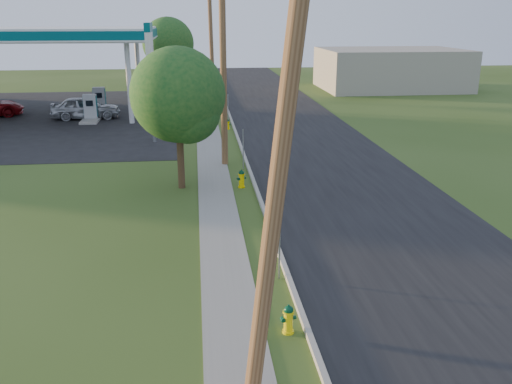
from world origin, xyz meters
The scene contains 22 objects.
ground_plane centered at (0.00, 0.00, 0.00)m, with size 140.00×140.00×0.00m, color #2E4715.
road centered at (4.50, 10.00, 0.01)m, with size 8.00×120.00×0.02m, color black.
curb centered at (0.50, 10.00, 0.07)m, with size 0.15×120.00×0.15m, color #9C998E.
sidewalk centered at (-1.25, 10.00, 0.01)m, with size 1.50×120.00×0.03m, color gray.
forecourt centered at (-16.00, 32.00, 0.01)m, with size 26.00×28.00×0.02m, color black.
utility_pole_near centered at (-0.60, -1.00, 4.80)m, with size 1.40×0.32×9.48m.
utility_pole_mid centered at (-0.60, 17.00, 4.95)m, with size 1.40×0.32×9.80m.
utility_pole_far centered at (-0.60, 35.00, 4.80)m, with size 1.40×0.32×9.50m.
sign_post_near centered at (0.25, 4.20, 1.00)m, with size 0.05×0.04×2.00m, color gray.
sign_post_mid centered at (0.25, 16.00, 1.00)m, with size 0.05×0.04×2.00m, color gray.
sign_post_far centered at (0.25, 28.20, 1.00)m, with size 0.05×0.04×2.00m, color gray.
gas_canopy centered at (-14.00, 32.00, 5.90)m, with size 18.18×9.18×6.40m.
fuel_pump_ne centered at (-9.50, 30.00, 0.72)m, with size 1.20×3.20×1.90m.
fuel_pump_se centered at (-9.50, 34.00, 0.72)m, with size 1.20×3.20×1.90m.
price_pylon centered at (-4.50, 22.50, 5.43)m, with size 0.34×2.04×6.85m.
distant_building centered at (18.00, 45.00, 2.00)m, with size 14.00×10.00×4.00m, color #9C9388.
tree_verge centered at (-2.62, 13.17, 3.91)m, with size 4.01×4.01×6.08m.
tree_lot centered at (-4.25, 42.25, 4.60)m, with size 4.72×4.72×7.15m.
hydrant_near centered at (0.05, 1.38, 0.37)m, with size 0.39×0.35×0.75m.
hydrant_mid centered at (-0.09, 12.98, 0.40)m, with size 0.42×0.38×0.82m.
hydrant_far centered at (0.09, 25.86, 0.34)m, with size 0.36×0.32×0.70m.
car_silver centered at (-10.01, 30.82, 0.83)m, with size 1.96×4.86×1.66m, color #A5A7AC.
Camera 1 is at (-1.96, -9.74, 7.23)m, focal length 38.00 mm.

